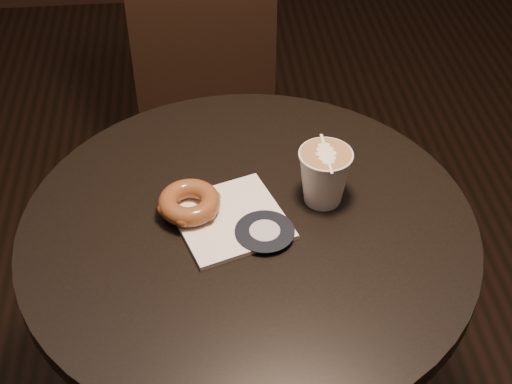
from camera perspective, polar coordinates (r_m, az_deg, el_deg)
cafe_table at (r=1.23m, az=-0.56°, el=-9.13°), size 0.70×0.70×0.75m
chair at (r=1.79m, az=-3.65°, el=7.91°), size 0.40×0.40×0.92m
pastry_bag at (r=1.09m, az=-2.08°, el=-2.17°), size 0.20×0.20×0.01m
doughnut at (r=1.09m, az=-5.36°, el=-0.84°), size 0.10×0.10×0.03m
latte_cup at (r=1.10m, az=5.47°, el=1.22°), size 0.08×0.08×0.09m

